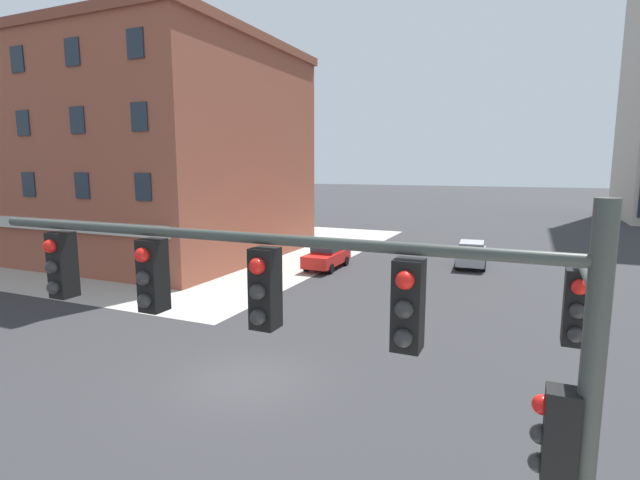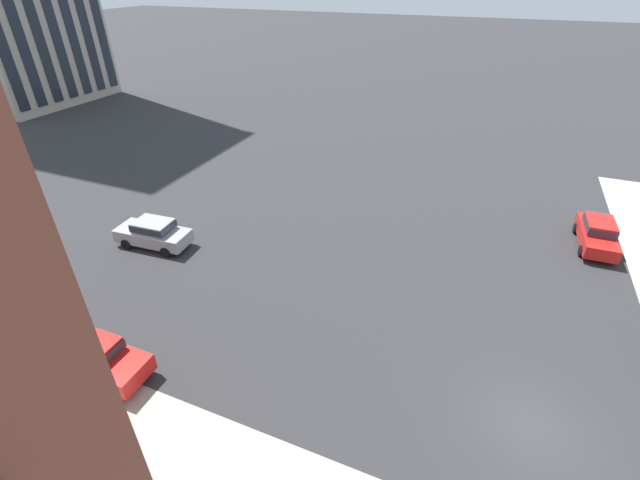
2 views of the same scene
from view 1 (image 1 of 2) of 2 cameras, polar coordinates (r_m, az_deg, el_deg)
name	(u,v)px [view 1 (image 1 of 2)]	position (r m, az deg, el deg)	size (l,w,h in m)	color
ground_plane	(243,381)	(15.69, -9.13, -16.23)	(320.00, 320.00, 0.00)	#2D2D30
sidewalk_far_corner	(172,245)	(42.84, -17.16, -0.53)	(32.00, 32.00, 0.02)	#A8A399
traffic_signal_main	(382,379)	(5.26, 7.39, -16.07)	(7.46, 2.09, 6.34)	#383D38
car_main_southbound_far	(327,254)	(31.29, 0.85, -1.73)	(1.92, 4.42, 1.68)	red
car_cross_westbound	(471,253)	(33.40, 17.57, -1.48)	(2.13, 4.51, 1.68)	#99999E
storefront_block_near_corner	(133,153)	(40.16, -21.38, 9.65)	(23.38, 17.59, 15.30)	brown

